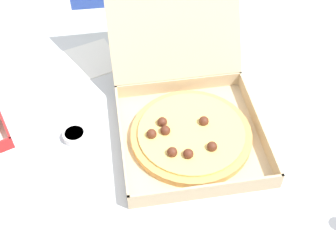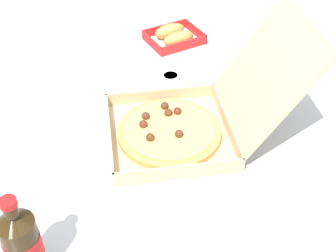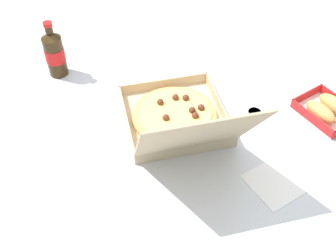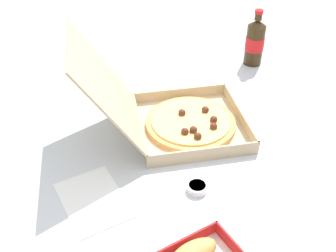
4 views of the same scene
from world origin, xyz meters
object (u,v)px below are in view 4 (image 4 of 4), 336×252
object	(u,v)px
cola_bottle	(255,42)
paper_menu	(93,200)
pizza_box_open	(177,117)
dipping_sauce_cup	(197,187)

from	to	relation	value
cola_bottle	paper_menu	size ratio (longest dim) A/B	1.07
paper_menu	pizza_box_open	bearing A→B (deg)	-65.53
cola_bottle	dipping_sauce_cup	distance (m)	0.76
cola_bottle	paper_menu	distance (m)	0.93
paper_menu	dipping_sauce_cup	xyz separation A→B (m)	(-0.01, -0.27, 0.01)
cola_bottle	pizza_box_open	bearing A→B (deg)	135.19
pizza_box_open	cola_bottle	bearing A→B (deg)	-44.81
paper_menu	dipping_sauce_cup	distance (m)	0.27
pizza_box_open	dipping_sauce_cup	xyz separation A→B (m)	(-0.27, -0.01, -0.04)
pizza_box_open	paper_menu	bearing A→B (deg)	134.75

